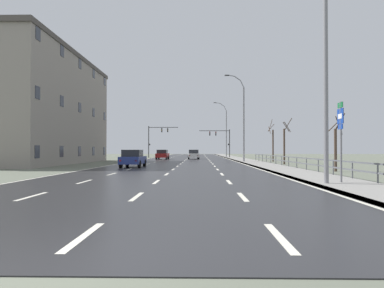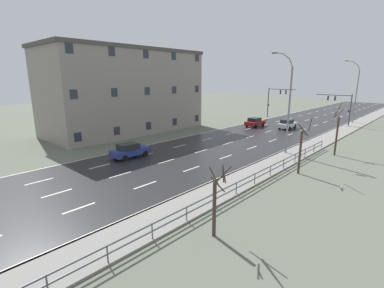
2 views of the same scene
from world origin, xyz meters
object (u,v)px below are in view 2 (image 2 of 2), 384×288
(car_distant, at_px, (130,150))
(car_near_right, at_px, (255,122))
(street_lamp_distant, at_px, (355,93))
(brick_building, at_px, (126,91))
(traffic_signal_left, at_px, (275,97))
(traffic_signal_right, at_px, (341,103))
(street_lamp_midground, at_px, (288,105))
(car_near_left, at_px, (287,124))

(car_distant, bearing_deg, car_near_right, 91.22)
(street_lamp_distant, distance_m, brick_building, 40.84)
(traffic_signal_left, height_order, car_distant, traffic_signal_left)
(street_lamp_distant, xyz_separation_m, traffic_signal_right, (-1.11, -4.16, -1.67))
(street_lamp_distant, distance_m, car_distant, 43.31)
(street_lamp_midground, height_order, car_distant, street_lamp_midground)
(traffic_signal_left, distance_m, car_near_right, 12.78)
(street_lamp_midground, height_order, traffic_signal_right, street_lamp_midground)
(street_lamp_midground, bearing_deg, traffic_signal_right, 92.61)
(car_distant, distance_m, brick_building, 16.64)
(street_lamp_distant, relative_size, car_distant, 2.75)
(car_near_left, bearing_deg, brick_building, -136.11)
(traffic_signal_right, height_order, car_near_right, traffic_signal_right)
(traffic_signal_left, bearing_deg, street_lamp_distant, 14.65)
(car_near_right, bearing_deg, street_lamp_midground, -47.23)
(street_lamp_midground, height_order, street_lamp_distant, street_lamp_distant)
(traffic_signal_right, bearing_deg, street_lamp_distant, 75.11)
(street_lamp_distant, height_order, car_distant, street_lamp_distant)
(street_lamp_midground, distance_m, car_distant, 17.63)
(traffic_signal_right, relative_size, traffic_signal_left, 0.96)
(street_lamp_distant, height_order, traffic_signal_right, street_lamp_distant)
(brick_building, bearing_deg, car_distant, -33.87)
(car_near_right, bearing_deg, brick_building, -125.24)
(traffic_signal_left, distance_m, brick_building, 31.04)
(traffic_signal_right, bearing_deg, traffic_signal_left, 177.62)
(street_lamp_midground, distance_m, brick_building, 24.71)
(car_near_right, bearing_deg, street_lamp_distant, 56.00)
(street_lamp_midground, height_order, car_near_left, street_lamp_midground)
(traffic_signal_left, bearing_deg, brick_building, -109.76)
(car_near_right, distance_m, brick_building, 22.19)
(street_lamp_midground, height_order, brick_building, brick_building)
(traffic_signal_right, bearing_deg, brick_building, -129.09)
(car_distant, bearing_deg, car_near_left, 80.99)
(street_lamp_distant, distance_m, car_near_right, 19.91)
(street_lamp_distant, xyz_separation_m, car_near_right, (-11.36, -15.66, -4.73))
(car_distant, relative_size, brick_building, 0.17)
(street_lamp_distant, distance_m, traffic_signal_right, 4.62)
(street_lamp_distant, relative_size, brick_building, 0.47)
(car_distant, xyz_separation_m, brick_building, (-13.05, 8.76, 5.48))
(street_lamp_midground, relative_size, brick_building, 0.45)
(street_lamp_distant, distance_m, traffic_signal_left, 14.40)
(car_near_left, xyz_separation_m, brick_building, (-18.00, -18.97, 5.48))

